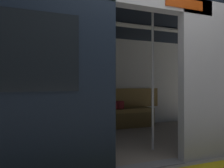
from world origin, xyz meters
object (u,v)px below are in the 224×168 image
train_car (109,56)px  grab_pole_far (153,81)px  book (79,110)px  bench_seat (94,114)px  handbag (118,105)px  grab_pole_door (105,80)px  person_seated (97,99)px

train_car → grab_pole_far: size_ratio=3.12×
train_car → book: train_car is taller
bench_seat → handbag: bearing=-177.9°
train_car → book: 1.51m
train_car → grab_pole_door: train_car is taller
bench_seat → grab_pole_door: bearing=77.5°
handbag → book: handbag is taller
person_seated → grab_pole_door: (0.46, 1.75, 0.37)m
train_car → book: (0.27, -1.09, -1.01)m
train_car → book: bearing=-76.2°
train_car → handbag: train_car is taller
train_car → grab_pole_far: bearing=124.6°
handbag → grab_pole_far: grab_pole_far is taller
bench_seat → train_car: bearing=87.0°
train_car → handbag: size_ratio=24.62×
handbag → grab_pole_door: bearing=62.3°
train_car → book: size_ratio=29.09×
bench_seat → handbag: (-0.56, -0.02, 0.19)m
person_seated → grab_pole_far: size_ratio=0.57×
person_seated → handbag: bearing=-171.6°
train_car → bench_seat: train_car is taller
book → grab_pole_far: size_ratio=0.11×
bench_seat → person_seated: person_seated is taller
bench_seat → person_seated: bearing=138.9°
grab_pole_door → handbag: bearing=-117.7°
handbag → bench_seat: bearing=2.1°
train_car → bench_seat: 1.53m
book → grab_pole_far: 1.98m
person_seated → train_car: bearing=83.3°
handbag → grab_pole_door: size_ratio=0.13×
train_car → person_seated: 1.27m
person_seated → book: size_ratio=5.27×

